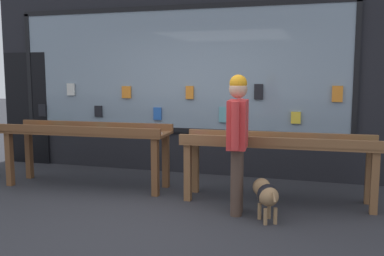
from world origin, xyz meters
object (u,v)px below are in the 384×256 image
(display_table_left, at_px, (87,136))
(person_browsing, at_px, (238,133))
(small_dog, at_px, (266,194))
(display_table_right, at_px, (278,148))

(display_table_left, xyz_separation_m, person_browsing, (2.41, -0.62, 0.22))
(small_dog, bearing_deg, display_table_left, 46.96)
(person_browsing, relative_size, small_dog, 3.35)
(display_table_right, xyz_separation_m, small_dog, (-0.06, -0.77, -0.41))
(display_table_left, height_order, small_dog, display_table_left)
(display_table_right, bearing_deg, small_dog, -94.11)
(display_table_left, distance_m, small_dog, 2.93)
(display_table_right, relative_size, small_dog, 5.08)
(person_browsing, height_order, small_dog, person_browsing)
(display_table_left, xyz_separation_m, small_dog, (2.79, -0.77, -0.45))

